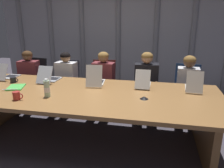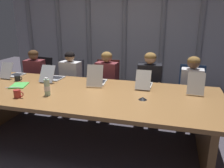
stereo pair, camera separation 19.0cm
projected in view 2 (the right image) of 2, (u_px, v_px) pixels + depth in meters
The scene contains 23 objects.
ground_plane at pixel (87, 139), 3.36m from camera, with size 11.60×11.60×0.00m, color #47424C.
conference_table at pixel (86, 102), 3.18m from camera, with size 3.72×1.45×0.75m.
curtain_backdrop at pixel (124, 31), 5.22m from camera, with size 5.80×0.17×2.87m.
laptop_left_end at pixel (13, 74), 3.92m from camera, with size 0.24×0.43×0.27m.
laptop_left_mid at pixel (53, 77), 3.71m from camera, with size 0.25×0.46×0.27m.
laptop_center at pixel (97, 80), 3.49m from camera, with size 0.29×0.48×0.33m.
laptop_right_mid at pixel (144, 83), 3.35m from camera, with size 0.22×0.43×0.28m.
laptop_right_end at pixel (195, 88), 3.13m from camera, with size 0.26×0.44×0.30m.
office_chair_left_end at pixel (39, 87), 4.66m from camera, with size 0.60×0.60×0.95m.
office_chair_left_mid at pixel (71, 90), 4.48m from camera, with size 0.60×0.60×0.94m.
office_chair_center at pixel (107, 93), 4.29m from camera, with size 0.60×0.60×0.97m.
office_chair_right_mid at pixel (148, 96), 4.10m from camera, with size 0.60×0.60×0.95m.
office_chair_right_end at pixel (190, 100), 3.91m from camera, with size 0.60×0.60×0.95m.
person_left_end at pixel (33, 75), 4.43m from camera, with size 0.42×0.57×1.13m.
person_left_mid at pixel (68, 78), 4.24m from camera, with size 0.43×0.57×1.13m.
person_center at pixel (105, 80), 4.05m from camera, with size 0.43×0.57×1.16m.
person_right_mid at pixel (149, 82), 3.85m from camera, with size 0.44×0.56×1.18m.
person_right_end at pixel (191, 87), 3.68m from camera, with size 0.39×0.56×1.14m.
water_bottle_primary at pixel (47, 87), 2.98m from camera, with size 0.08×0.08×0.24m.
coffee_mug_near at pixel (18, 78), 3.67m from camera, with size 0.14×0.09×0.09m.
coffee_mug_far at pixel (18, 94), 2.91m from camera, with size 0.14×0.09×0.11m.
conference_mic_left_side at pixel (143, 98), 2.84m from camera, with size 0.11×0.11×0.04m, color black.
spiral_notepad at pixel (19, 85), 3.40m from camera, with size 0.30×0.36×0.03m.
Camera 2 is at (1.14, -2.77, 1.77)m, focal length 35.96 mm.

